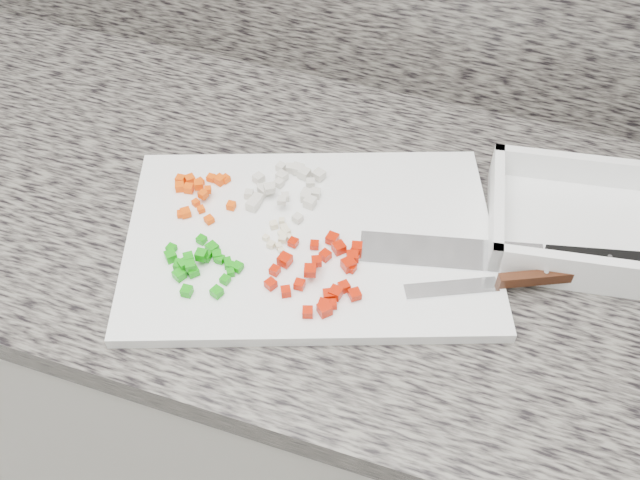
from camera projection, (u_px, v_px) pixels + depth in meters
The scene contains 11 objects.
cabinet at pixel (311, 383), 1.33m from camera, with size 3.92×0.62×0.86m, color silver.
countertop at pixel (308, 219), 0.99m from camera, with size 3.96×0.64×0.04m, color slate.
cutting_board at pixel (310, 239), 0.93m from camera, with size 0.47×0.32×0.02m, color white.
carrot_pile at pixel (200, 191), 0.96m from camera, with size 0.10×0.09×0.02m.
onion_pile at pixel (287, 187), 0.97m from camera, with size 0.10×0.10×0.02m.
green_pepper_pile at pixel (199, 264), 0.88m from camera, with size 0.10×0.09×0.02m.
red_pepper_pile at pixel (324, 272), 0.87m from camera, with size 0.12×0.13×0.02m.
garlic_pile at pixel (280, 234), 0.92m from camera, with size 0.04×0.06×0.01m.
chef_knife at pixel (553, 259), 0.89m from camera, with size 0.38×0.12×0.02m.
paring_knife at pixel (521, 280), 0.86m from camera, with size 0.22×0.11×0.02m.
tray at pixel (595, 227), 0.93m from camera, with size 0.30×0.23×0.06m.
Camera 1 is at (0.23, 0.81, 1.60)m, focal length 40.00 mm.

